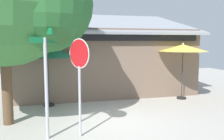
{
  "coord_description": "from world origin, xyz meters",
  "views": [
    {
      "loc": [
        -2.08,
        -7.71,
        2.66
      ],
      "look_at": [
        0.22,
        1.2,
        1.6
      ],
      "focal_mm": 38.85,
      "sensor_mm": 36.0,
      "label": 1
    }
  ],
  "objects": [
    {
      "name": "patio_umbrella_forest_green_left",
      "position": [
        -2.16,
        2.55,
        2.28
      ],
      "size": [
        2.39,
        2.39,
        2.6
      ],
      "color": "black",
      "rests_on": "ground"
    },
    {
      "name": "ground_plane",
      "position": [
        0.0,
        0.0,
        -0.05
      ],
      "size": [
        28.0,
        28.0,
        0.1
      ],
      "primitive_type": "cube",
      "color": "#ADA8A0"
    },
    {
      "name": "cafe_building",
      "position": [
        0.73,
        5.47,
        1.73
      ],
      "size": [
        9.27,
        5.91,
        4.45
      ],
      "color": "#705B4C",
      "rests_on": "ground"
    },
    {
      "name": "stop_sign",
      "position": [
        -1.3,
        -1.07,
        1.95
      ],
      "size": [
        0.46,
        0.69,
        2.76
      ],
      "color": "#A8AAB2",
      "rests_on": "ground"
    },
    {
      "name": "street_sign_post",
      "position": [
        -2.19,
        -1.01,
        1.84
      ],
      "size": [
        0.73,
        0.79,
        3.04
      ],
      "color": "#A8AAB2",
      "rests_on": "ground"
    },
    {
      "name": "patio_umbrella_mustard_center",
      "position": [
        3.9,
        2.33,
        2.37
      ],
      "size": [
        2.24,
        2.24,
        2.63
      ],
      "color": "black",
      "rests_on": "ground"
    }
  ]
}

